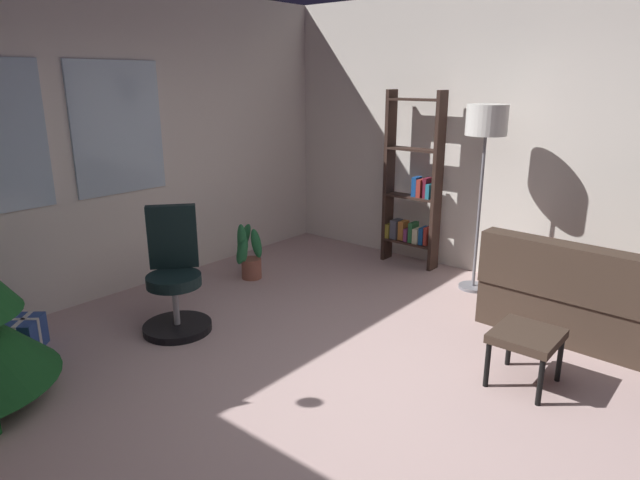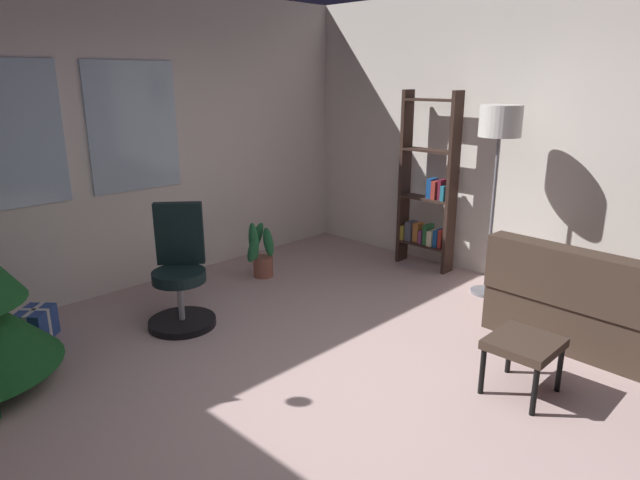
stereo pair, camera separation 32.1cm
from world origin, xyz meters
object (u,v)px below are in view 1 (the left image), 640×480
(potted_plant, at_px, (248,254))
(bookshelf, at_px, (412,192))
(office_chair, at_px, (175,284))
(floor_lamp, at_px, (486,133))
(couch, at_px, (629,305))
(gift_box_blue, at_px, (25,335))
(footstool, at_px, (526,340))

(potted_plant, bearing_deg, bookshelf, -34.55)
(office_chair, xyz_separation_m, floor_lamp, (2.43, -1.51, 1.14))
(couch, xyz_separation_m, gift_box_blue, (-3.21, 3.48, -0.15))
(potted_plant, bearing_deg, office_chair, -161.11)
(office_chair, bearing_deg, couch, -52.69)
(couch, relative_size, bookshelf, 1.01)
(couch, bearing_deg, footstool, 163.41)
(office_chair, bearing_deg, footstool, -69.04)
(couch, distance_m, office_chair, 3.67)
(office_chair, relative_size, floor_lamp, 0.57)
(bookshelf, relative_size, potted_plant, 3.00)
(office_chair, height_order, potted_plant, office_chair)
(footstool, distance_m, office_chair, 2.72)
(couch, xyz_separation_m, bookshelf, (0.47, 2.29, 0.54))
(office_chair, relative_size, bookshelf, 0.54)
(footstool, bearing_deg, potted_plant, 85.73)
(footstool, bearing_deg, bookshelf, 48.22)
(footstool, bearing_deg, office_chair, 110.96)
(bookshelf, bearing_deg, gift_box_blue, 162.07)
(floor_lamp, height_order, potted_plant, floor_lamp)
(floor_lamp, bearing_deg, gift_box_blue, 148.67)
(gift_box_blue, distance_m, bookshelf, 3.93)
(bookshelf, distance_m, potted_plant, 1.90)
(office_chair, xyz_separation_m, bookshelf, (2.69, -0.62, 0.42))
(footstool, xyz_separation_m, potted_plant, (0.22, 2.95, -0.06))
(footstool, xyz_separation_m, floor_lamp, (1.46, 1.03, 1.20))
(footstool, xyz_separation_m, office_chair, (-0.97, 2.54, 0.06))
(couch, xyz_separation_m, potted_plant, (-1.03, 3.32, -0.00))
(couch, distance_m, potted_plant, 3.48)
(couch, height_order, floor_lamp, floor_lamp)
(couch, relative_size, potted_plant, 3.03)
(potted_plant, bearing_deg, couch, -72.83)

